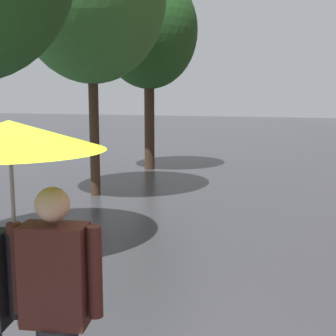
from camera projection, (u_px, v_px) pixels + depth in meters
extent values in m
cylinder|color=#473323|center=(94.00, 130.00, 10.27)|extent=(0.21, 0.21, 2.86)
cylinder|color=#473323|center=(149.00, 122.00, 13.79)|extent=(0.29, 0.29, 2.73)
ellipsoid|color=#235623|center=(149.00, 31.00, 13.38)|extent=(2.75, 2.75, 3.25)
cylinder|color=black|center=(14.00, 275.00, 2.93)|extent=(0.09, 0.09, 0.55)
cube|color=#4C231E|center=(55.00, 275.00, 2.90)|extent=(0.43, 0.28, 0.63)
sphere|color=beige|center=(52.00, 204.00, 2.83)|extent=(0.21, 0.21, 0.21)
cylinder|color=#4C231E|center=(16.00, 268.00, 2.92)|extent=(0.09, 0.09, 0.57)
cylinder|color=#4C231E|center=(95.00, 272.00, 2.86)|extent=(0.09, 0.09, 0.57)
cylinder|color=#9E9EA3|center=(15.00, 239.00, 2.92)|extent=(0.02, 0.02, 1.13)
cone|color=#BCE019|center=(9.00, 135.00, 2.81)|extent=(1.15, 1.15, 0.18)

